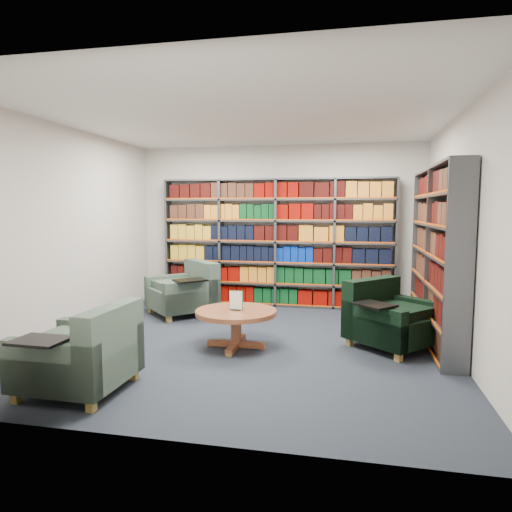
% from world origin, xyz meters
% --- Properties ---
extents(room_shell, '(5.02, 5.02, 2.82)m').
position_xyz_m(room_shell, '(0.00, 0.00, 1.40)').
color(room_shell, black).
rests_on(room_shell, ground).
extents(bookshelf_back, '(4.00, 0.28, 2.20)m').
position_xyz_m(bookshelf_back, '(0.00, 2.34, 1.10)').
color(bookshelf_back, '#47494F').
rests_on(bookshelf_back, ground).
extents(bookshelf_right, '(0.28, 2.50, 2.20)m').
position_xyz_m(bookshelf_right, '(2.34, 0.60, 1.10)').
color(bookshelf_right, '#47494F').
rests_on(bookshelf_right, ground).
extents(chair_teal_left, '(1.31, 1.31, 0.84)m').
position_xyz_m(chair_teal_left, '(-1.31, 1.41, 0.34)').
color(chair_teal_left, '#02253E').
rests_on(chair_teal_left, ground).
extents(chair_green_right, '(1.26, 1.26, 0.81)m').
position_xyz_m(chair_green_right, '(1.73, 0.25, 0.33)').
color(chair_green_right, black).
rests_on(chair_green_right, ground).
extents(chair_teal_front, '(0.92, 1.06, 0.82)m').
position_xyz_m(chair_teal_front, '(-1.10, -1.81, 0.33)').
color(chair_teal_front, '#02253E').
rests_on(chair_teal_front, ground).
extents(coffee_table, '(0.99, 0.99, 0.70)m').
position_xyz_m(coffee_table, '(-0.08, -0.21, 0.37)').
color(coffee_table, brown).
rests_on(coffee_table, ground).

